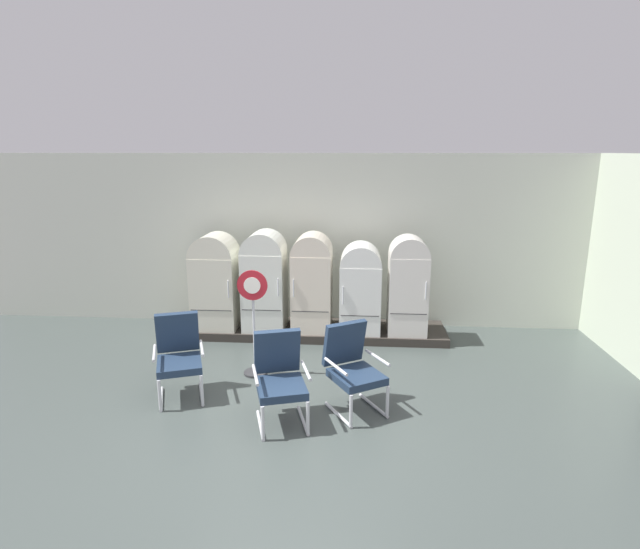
% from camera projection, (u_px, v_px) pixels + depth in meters
% --- Properties ---
extents(ground, '(12.00, 10.00, 0.05)m').
position_uv_depth(ground, '(283.00, 433.00, 5.57)').
color(ground, '#3D4643').
extents(back_wall, '(11.76, 0.12, 2.96)m').
position_uv_depth(back_wall, '(313.00, 240.00, 8.74)').
color(back_wall, beige).
rests_on(back_wall, ground).
extents(side_wall_right, '(0.16, 2.20, 2.96)m').
position_uv_depth(side_wall_right, '(628.00, 260.00, 7.26)').
color(side_wall_right, beige).
rests_on(side_wall_right, ground).
extents(display_plinth, '(4.48, 0.95, 0.14)m').
position_uv_depth(display_plinth, '(309.00, 330.00, 8.47)').
color(display_plinth, '#302B26').
rests_on(display_plinth, ground).
extents(refrigerator_0, '(0.72, 0.67, 1.56)m').
position_uv_depth(refrigerator_0, '(215.00, 279.00, 8.26)').
color(refrigerator_0, silver).
rests_on(refrigerator_0, display_plinth).
extents(refrigerator_1, '(0.67, 0.69, 1.61)m').
position_uv_depth(refrigerator_1, '(264.00, 278.00, 8.20)').
color(refrigerator_1, white).
rests_on(refrigerator_1, display_plinth).
extents(refrigerator_2, '(0.63, 0.71, 1.58)m').
position_uv_depth(refrigerator_2, '(312.00, 279.00, 8.16)').
color(refrigerator_2, beige).
rests_on(refrigerator_2, display_plinth).
extents(refrigerator_3, '(0.65, 0.71, 1.43)m').
position_uv_depth(refrigerator_3, '(360.00, 285.00, 8.12)').
color(refrigerator_3, white).
rests_on(refrigerator_3, display_plinth).
extents(refrigerator_4, '(0.61, 0.61, 1.57)m').
position_uv_depth(refrigerator_4, '(408.00, 282.00, 8.00)').
color(refrigerator_4, silver).
rests_on(refrigerator_4, display_plinth).
extents(armchair_left, '(0.75, 0.84, 1.03)m').
position_uv_depth(armchair_left, '(179.00, 353.00, 6.28)').
color(armchair_left, silver).
rests_on(armchair_left, ground).
extents(armchair_right, '(0.81, 0.87, 1.03)m').
position_uv_depth(armchair_right, '(352.00, 365.00, 5.94)').
color(armchair_right, silver).
rests_on(armchair_right, ground).
extents(armchair_center, '(0.72, 0.82, 1.03)m').
position_uv_depth(armchair_center, '(280.00, 375.00, 5.67)').
color(armchair_center, silver).
rests_on(armchair_center, ground).
extents(sign_stand, '(0.41, 0.32, 1.48)m').
position_uv_depth(sign_stand, '(254.00, 327.00, 6.82)').
color(sign_stand, '#2D2D30').
rests_on(sign_stand, ground).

